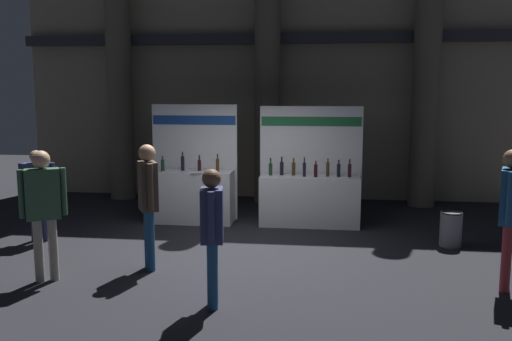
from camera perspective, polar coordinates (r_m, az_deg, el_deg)
name	(u,v)px	position (r m, az deg, el deg)	size (l,w,h in m)	color
ground_plane	(241,250)	(8.99, -1.58, -8.28)	(24.00, 24.00, 0.00)	black
hall_colonnade	(270,56)	(13.08, 1.44, 11.92)	(11.91, 1.07, 6.86)	gray
exhibitor_booth_0	(192,192)	(10.81, -6.73, -2.20)	(1.72, 0.71, 2.31)	white
exhibitor_booth_1	(310,195)	(10.54, 5.64, -2.59)	(1.99, 0.66, 2.28)	white
trash_bin	(451,229)	(9.68, 19.72, -5.78)	(0.36, 0.36, 0.58)	slate
visitor_0	(212,226)	(6.45, -4.62, -5.83)	(0.31, 0.50, 1.67)	navy
visitor_1	(148,195)	(7.93, -11.22, -2.54)	(0.38, 0.48, 1.82)	navy
visitor_2	(510,205)	(7.67, 25.04, -3.32)	(0.37, 0.59, 1.84)	maroon
visitor_3	(38,187)	(10.02, -21.88, -1.62)	(0.59, 0.32, 1.57)	navy
visitor_4	(43,204)	(7.84, -21.37, -3.24)	(0.54, 0.39, 1.79)	#ADA393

